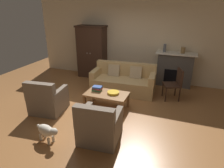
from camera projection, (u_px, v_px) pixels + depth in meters
ground_plane at (105, 109)px, 5.11m from camera, size 9.60×9.60×0.00m
back_wall at (132, 40)px, 6.80m from camera, size 7.20×0.10×2.80m
fireplace at (175, 69)px, 6.40m from camera, size 1.26×0.48×1.12m
armoire at (92, 52)px, 7.13m from camera, size 1.06×0.57×1.87m
couch at (124, 82)px, 6.05m from camera, size 1.96×0.96×0.86m
coffee_table at (107, 95)px, 5.03m from camera, size 1.10×0.60×0.42m
fruit_bowl at (113, 93)px, 4.99m from camera, size 0.31×0.31×0.05m
book_stack at (97, 88)px, 5.15m from camera, size 0.26×0.20×0.12m
mantel_vase_slate at (165, 48)px, 6.25m from camera, size 0.09×0.09×0.26m
mantel_vase_bronze at (183, 50)px, 6.08m from camera, size 0.13×0.13×0.19m
armchair_near_left at (47, 100)px, 4.88m from camera, size 0.85×0.85×0.88m
armchair_near_right at (99, 127)px, 3.82m from camera, size 0.84×0.83×0.88m
side_chair_wooden at (175, 82)px, 5.48m from camera, size 0.56×0.56×0.90m
dog at (47, 131)px, 3.81m from camera, size 0.56×0.29×0.39m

